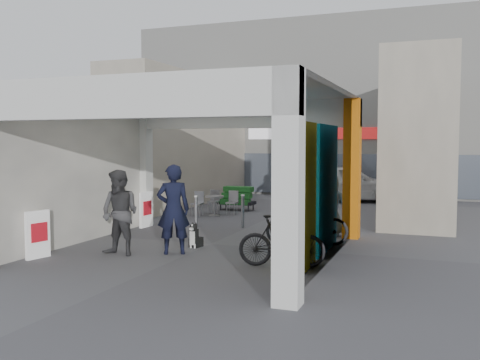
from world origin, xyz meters
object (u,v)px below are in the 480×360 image
at_px(man_with_dog, 173,209).
at_px(man_crates, 314,184).
at_px(cafe_set, 214,206).
at_px(bicycle_front, 307,224).
at_px(man_elderly, 331,205).
at_px(white_van, 346,183).
at_px(border_collie, 195,237).
at_px(bicycle_rear, 282,241).
at_px(produce_stand, 237,201).
at_px(man_back_turned, 120,213).

xyz_separation_m(man_with_dog, man_crates, (1.28, 8.09, -0.00)).
height_order(cafe_set, bicycle_front, bicycle_front).
relative_size(man_elderly, white_van, 0.35).
height_order(man_with_dog, white_van, man_with_dog).
height_order(border_collie, bicycle_rear, bicycle_rear).
distance_m(border_collie, man_elderly, 3.77).
bearing_deg(cafe_set, man_with_dog, -74.83).
distance_m(cafe_set, bicycle_rear, 7.66).
distance_m(produce_stand, man_back_turned, 8.04).
relative_size(border_collie, white_van, 0.13).
distance_m(border_collie, man_crates, 7.42).
relative_size(produce_stand, border_collie, 2.12).
bearing_deg(man_crates, produce_stand, -2.49).
relative_size(cafe_set, produce_stand, 1.05).
relative_size(man_with_dog, bicycle_rear, 1.15).
relative_size(border_collie, man_crates, 0.31).
bearing_deg(man_crates, man_with_dog, 65.47).
height_order(man_with_dog, man_elderly, man_with_dog).
relative_size(produce_stand, man_with_dog, 0.65).
xyz_separation_m(man_elderly, bicycle_front, (-0.30, -1.44, -0.28)).
xyz_separation_m(border_collie, man_crates, (1.15, 7.30, 0.73)).
xyz_separation_m(man_crates, white_van, (0.53, 3.52, -0.21)).
bearing_deg(man_back_turned, bicycle_front, 41.06).
xyz_separation_m(border_collie, man_with_dog, (-0.13, -0.79, 0.74)).
relative_size(cafe_set, bicycle_rear, 0.78).
bearing_deg(bicycle_front, border_collie, 100.82).
height_order(man_back_turned, white_van, man_back_turned).
distance_m(border_collie, man_back_turned, 1.87).
height_order(cafe_set, white_van, white_van).
relative_size(produce_stand, bicycle_rear, 0.75).
height_order(produce_stand, white_van, white_van).
distance_m(man_elderly, bicycle_rear, 3.80).
relative_size(cafe_set, man_with_dog, 0.68).
bearing_deg(white_van, man_back_turned, 148.04).
height_order(cafe_set, bicycle_rear, bicycle_rear).
distance_m(cafe_set, border_collie, 5.56).
bearing_deg(man_with_dog, cafe_set, -103.83).
bearing_deg(man_crates, border_collie, 65.51).
height_order(produce_stand, man_crates, man_crates).
distance_m(cafe_set, man_back_turned, 6.66).
bearing_deg(man_elderly, bicycle_front, -101.16).
bearing_deg(man_crates, white_van, -114.12).
bearing_deg(produce_stand, bicycle_rear, -63.62).
height_order(man_with_dog, bicycle_rear, man_with_dog).
distance_m(man_with_dog, white_van, 11.75).
bearing_deg(bicycle_rear, cafe_set, 22.46).
bearing_deg(border_collie, white_van, 91.03).
xyz_separation_m(cafe_set, man_back_turned, (0.65, -6.60, 0.64)).
height_order(produce_stand, man_elderly, man_elderly).
height_order(cafe_set, man_elderly, man_elderly).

